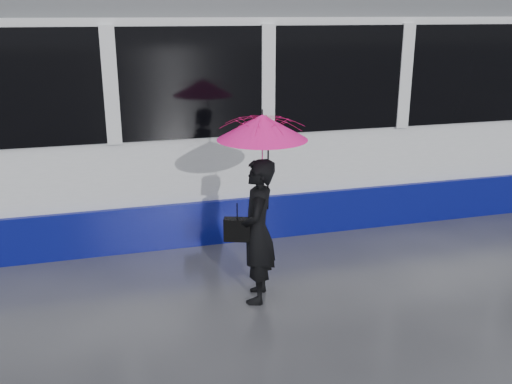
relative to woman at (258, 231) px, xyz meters
name	(u,v)px	position (x,y,z in m)	size (l,w,h in m)	color
ground	(136,296)	(-1.31, 0.42, -0.80)	(90.00, 90.00, 0.00)	#2C2C32
rails	(124,221)	(-1.31, 2.92, -0.79)	(34.00, 1.51, 0.02)	#3F3D38
woman	(258,231)	(0.00, 0.00, 0.00)	(0.59, 0.38, 1.61)	black
umbrella	(262,145)	(0.05, 0.00, 0.96)	(1.20, 1.20, 1.08)	#FF1556
handbag	(237,229)	(-0.22, 0.02, 0.04)	(0.31, 0.21, 0.43)	black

